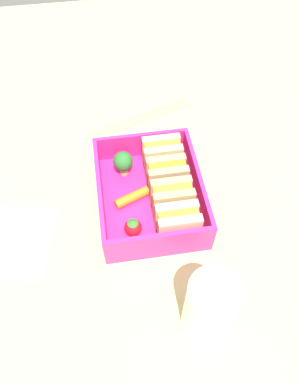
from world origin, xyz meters
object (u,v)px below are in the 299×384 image
folded_napkin (17,240)px  sandwich_center_right (178,222)px  sandwich_center_left (167,175)px  broccoli_floret (123,162)px  drinking_glass (209,307)px  strawberry_far_left (133,227)px  carrot_stick_far_left (132,196)px  sandwich_left (162,154)px  chopstick_pair (140,118)px  sandwich_center (172,197)px

folded_napkin → sandwich_center_right: bearing=83.6°
sandwich_center_left → broccoli_floret: 6.80cm
sandwich_center_right → drinking_glass: bearing=5.2°
strawberry_far_left → folded_napkin: bearing=-96.1°
carrot_stick_far_left → folded_napkin: bearing=-76.8°
broccoli_floret → carrot_stick_far_left: bearing=6.7°
sandwich_left → chopstick_pair: size_ratio=0.30×
chopstick_pair → sandwich_center_right: bearing=4.4°
carrot_stick_far_left → strawberry_far_left: 5.66cm
sandwich_center → drinking_glass: size_ratio=0.58×
sandwich_center_right → carrot_stick_far_left: size_ratio=1.09×
sandwich_center → folded_napkin: (1.56, -22.00, -3.41)cm
folded_napkin → sandwich_left: bearing=113.6°
strawberry_far_left → sandwich_center_right: bearing=82.8°
sandwich_left → chopstick_pair: sandwich_left is taller
chopstick_pair → folded_napkin: chopstick_pair is taller
sandwich_left → carrot_stick_far_left: 8.09cm
broccoli_floret → carrot_stick_far_left: 5.28cm
sandwich_center_left → strawberry_far_left: sandwich_center_left is taller
sandwich_center_left → sandwich_center_right: same height
carrot_stick_far_left → chopstick_pair: (-17.44, 3.60, -1.56)cm
sandwich_left → sandwich_center_left: (4.04, 0.00, 0.00)cm
sandwich_center_left → sandwich_center_right: bearing=0.0°
carrot_stick_far_left → chopstick_pair: bearing=168.3°
carrot_stick_far_left → strawberry_far_left: (5.60, -0.50, 0.62)cm
sandwich_center_right → carrot_stick_far_left: (-6.36, -5.43, -1.70)cm
broccoli_floret → chopstick_pair: size_ratio=0.23×
drinking_glass → carrot_stick_far_left: bearing=-160.4°
sandwich_center → broccoli_floret: size_ratio=1.34×
sandwich_left → sandwich_center: (8.07, 0.00, 0.00)cm
sandwich_left → sandwich_center_left: same height
folded_napkin → chopstick_pair: bearing=136.6°
carrot_stick_far_left → sandwich_center: bearing=66.8°
sandwich_center_left → sandwich_center_right: (8.07, 0.00, 0.00)cm
sandwich_center → broccoli_floret: (-7.23, -6.01, 0.17)cm
sandwich_center → sandwich_left: bearing=180.0°
drinking_glass → broccoli_floret: bearing=-163.0°
sandwich_center_left → chopstick_pair: sandwich_center_left is taller
drinking_glass → sandwich_center_right: bearing=-174.8°
sandwich_center → carrot_stick_far_left: (-2.32, -5.43, -1.70)cm
carrot_stick_far_left → drinking_glass: size_ratio=0.53×
sandwich_left → drinking_glass: drinking_glass is taller
broccoli_floret → drinking_glass: bearing=17.0°
sandwich_center_left → carrot_stick_far_left: size_ratio=1.09×
sandwich_center_right → strawberry_far_left: 6.07cm
broccoli_floret → drinking_glass: size_ratio=0.43×
carrot_stick_far_left → drinking_glass: drinking_glass is taller
sandwich_center → sandwich_center_right: 4.04cm
broccoli_floret → strawberry_far_left: size_ratio=1.41×
sandwich_center → carrot_stick_far_left: sandwich_center is taller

